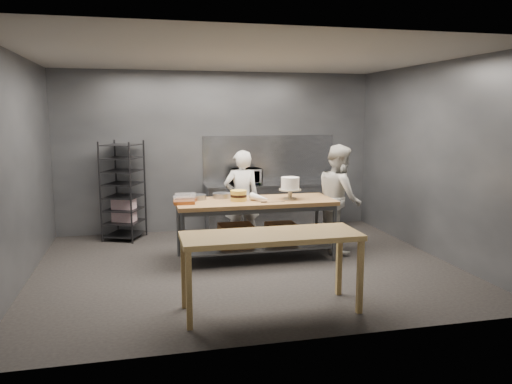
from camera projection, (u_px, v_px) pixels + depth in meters
ground at (246, 266)px, 7.34m from camera, size 6.00×6.00×0.00m
back_wall at (218, 152)px, 9.51m from camera, size 6.00×0.04×3.00m
work_table at (255, 222)px, 7.65m from camera, size 2.40×0.90×0.92m
near_counter at (271, 241)px, 5.57m from camera, size 2.00×0.70×0.90m
back_counter at (273, 206)px, 9.59m from camera, size 2.60×0.60×0.90m
splashback_panel at (269, 159)px, 9.74m from camera, size 2.60×0.02×0.90m
speed_rack at (123, 191)px, 8.82m from camera, size 0.81×0.84×1.75m
chef_behind at (242, 199)px, 8.32m from camera, size 0.60×0.41×1.63m
chef_right at (339, 198)px, 8.07m from camera, size 0.76×0.92×1.73m
microwave at (246, 176)px, 9.38m from camera, size 0.54×0.37×0.30m
frosted_cake_stand at (290, 185)px, 7.61m from camera, size 0.34×0.34×0.34m
layer_cake at (239, 196)px, 7.50m from camera, size 0.24×0.24×0.16m
cake_pans at (212, 196)px, 7.71m from camera, size 0.64×0.34×0.07m
piping_bag at (260, 198)px, 7.42m from camera, size 0.28×0.39×0.12m
offset_spatula at (270, 202)px, 7.38m from camera, size 0.36×0.02×0.02m
pastry_clamshells at (185, 199)px, 7.36m from camera, size 0.36×0.46×0.11m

